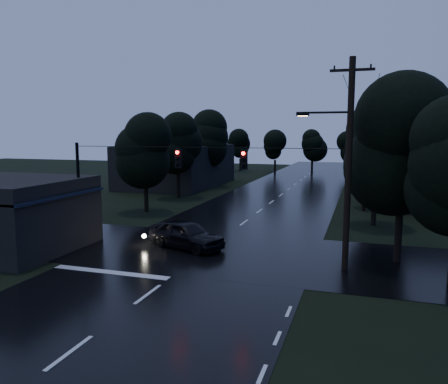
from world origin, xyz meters
The scene contains 17 objects.
ground centered at (0.00, 0.00, 0.00)m, with size 160.00×160.00×0.00m, color black.
main_road centered at (0.00, 30.00, 0.00)m, with size 12.00×120.00×0.02m, color black.
cross_street centered at (0.00, 12.00, 0.00)m, with size 60.00×9.00×0.02m, color black.
building_far_right centered at (14.00, 34.00, 2.20)m, with size 10.00×14.00×4.40m, color black.
building_far_left centered at (-14.00, 40.00, 2.50)m, with size 10.00×16.00×5.00m, color black.
utility_pole_main centered at (7.41, 11.00, 5.26)m, with size 3.50×0.30×10.00m.
utility_pole_far centered at (8.30, 28.00, 3.88)m, with size 2.00×0.30×7.50m.
anchor_pole_left centered at (-7.50, 11.00, 3.00)m, with size 0.18×0.18×6.00m, color black.
span_signals centered at (0.56, 10.99, 5.24)m, with size 15.00×0.37×1.12m.
tree_corner_near centered at (10.00, 13.00, 5.99)m, with size 4.48×4.48×9.44m.
tree_left_a centered at (-9.00, 22.00, 5.24)m, with size 3.92×3.92×8.26m.
tree_left_b centered at (-9.60, 30.00, 5.62)m, with size 4.20×4.20×8.85m.
tree_left_c centered at (-10.20, 40.00, 5.99)m, with size 4.48×4.48×9.44m.
tree_right_a centered at (9.00, 22.00, 5.62)m, with size 4.20×4.20×8.85m.
tree_right_b centered at (9.60, 30.00, 5.99)m, with size 4.48×4.48×9.44m.
tree_right_c centered at (10.20, 40.00, 6.37)m, with size 4.76×4.76×10.03m.
car centered at (-1.32, 12.22, 0.80)m, with size 1.90×4.72×1.61m, color black.
Camera 1 is at (8.15, -10.30, 6.55)m, focal length 35.00 mm.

